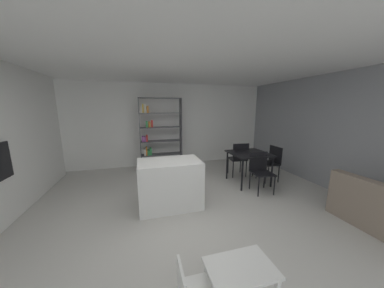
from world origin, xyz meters
TOP-DOWN VIEW (x-y plane):
  - ground_plane at (0.00, 0.00)m, footprint 9.79×9.79m
  - ceiling_slab at (0.00, 0.00)m, footprint 7.11×6.47m
  - back_partition at (0.00, 3.20)m, footprint 7.11×0.06m
  - right_partition_gray at (3.53, 0.00)m, footprint 0.06×6.47m
  - kitchen_island at (-0.21, 0.38)m, footprint 1.17×0.73m
  - open_bookshelf at (-0.21, 2.78)m, footprint 1.28×0.31m
  - child_table at (0.11, -1.70)m, footprint 0.62×0.41m
  - dining_table at (1.89, 0.98)m, footprint 0.92×0.89m
  - dining_chair_window_side at (2.56, 0.98)m, footprint 0.45×0.45m
  - dining_chair_far at (1.87, 1.45)m, footprint 0.49×0.49m
  - dining_chair_near at (1.89, 0.51)m, footprint 0.47×0.49m

SIDE VIEW (x-z plane):
  - ground_plane at x=0.00m, z-range 0.00..0.00m
  - child_table at x=0.11m, z-range 0.15..0.62m
  - kitchen_island at x=-0.21m, z-range 0.00..0.91m
  - dining_chair_near at x=1.89m, z-range 0.08..0.97m
  - dining_chair_window_side at x=2.56m, z-range 0.09..0.99m
  - dining_chair_far at x=1.87m, z-range 0.09..1.05m
  - dining_table at x=1.89m, z-range 0.30..1.09m
  - open_bookshelf at x=-0.21m, z-range 0.03..2.21m
  - back_partition at x=0.00m, z-range 0.00..2.66m
  - right_partition_gray at x=3.53m, z-range 0.00..2.66m
  - ceiling_slab at x=0.00m, z-range 2.66..2.72m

